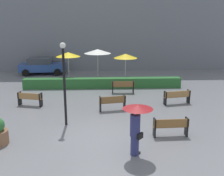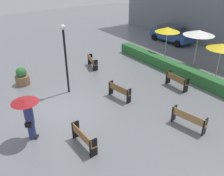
# 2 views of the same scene
# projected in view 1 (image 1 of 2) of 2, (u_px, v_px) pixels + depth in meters

# --- Properties ---
(ground_plane) EXTENTS (60.00, 60.00, 0.00)m
(ground_plane) POSITION_uv_depth(u_px,v_px,m) (98.00, 133.00, 12.09)
(ground_plane) COLOR slate
(bench_far_right) EXTENTS (1.70, 0.64, 0.83)m
(bench_far_right) POSITION_uv_depth(u_px,v_px,m) (177.00, 96.00, 16.21)
(bench_far_right) COLOR #9E7242
(bench_far_right) RESTS_ON ground
(bench_mid_center) EXTENTS (1.54, 0.57, 0.86)m
(bench_mid_center) POSITION_uv_depth(u_px,v_px,m) (113.00, 102.00, 15.03)
(bench_mid_center) COLOR brown
(bench_mid_center) RESTS_ON ground
(bench_back_row) EXTENTS (1.58, 0.41, 0.87)m
(bench_back_row) POSITION_uv_depth(u_px,v_px,m) (123.00, 86.00, 18.64)
(bench_back_row) COLOR brown
(bench_back_row) RESTS_ON ground
(bench_near_right) EXTENTS (1.57, 0.39, 0.83)m
(bench_near_right) POSITION_uv_depth(u_px,v_px,m) (171.00, 126.00, 11.68)
(bench_near_right) COLOR olive
(bench_near_right) RESTS_ON ground
(bench_far_left) EXTENTS (1.53, 0.72, 0.81)m
(bench_far_left) POSITION_uv_depth(u_px,v_px,m) (30.00, 98.00, 15.88)
(bench_far_left) COLOR #9E7242
(bench_far_left) RESTS_ON ground
(pedestrian_with_umbrella) EXTENTS (1.12, 1.12, 2.03)m
(pedestrian_with_umbrella) POSITION_uv_depth(u_px,v_px,m) (136.00, 121.00, 9.82)
(pedestrian_with_umbrella) COLOR navy
(pedestrian_with_umbrella) RESTS_ON ground
(lamp_post) EXTENTS (0.28, 0.28, 4.01)m
(lamp_post) POSITION_uv_depth(u_px,v_px,m) (64.00, 76.00, 12.50)
(lamp_post) COLOR black
(lamp_post) RESTS_ON ground
(patio_umbrella_yellow) EXTENTS (1.93, 1.93, 2.52)m
(patio_umbrella_yellow) POSITION_uv_depth(u_px,v_px,m) (68.00, 55.00, 21.14)
(patio_umbrella_yellow) COLOR silver
(patio_umbrella_yellow) RESTS_ON ground
(patio_umbrella_white) EXTENTS (2.21, 2.21, 2.67)m
(patio_umbrella_white) POSITION_uv_depth(u_px,v_px,m) (98.00, 51.00, 21.87)
(patio_umbrella_white) COLOR silver
(patio_umbrella_white) RESTS_ON ground
(patio_umbrella_yellow_far) EXTENTS (1.93, 1.93, 2.35)m
(patio_umbrella_yellow_far) POSITION_uv_depth(u_px,v_px,m) (126.00, 56.00, 21.53)
(patio_umbrella_yellow_far) COLOR silver
(patio_umbrella_yellow_far) RESTS_ON ground
(hedge_strip) EXTENTS (11.81, 0.70, 0.75)m
(hedge_strip) POSITION_uv_depth(u_px,v_px,m) (103.00, 83.00, 20.14)
(hedge_strip) COLOR #28602D
(hedge_strip) RESTS_ON ground
(building_facade) EXTENTS (28.00, 1.20, 10.67)m
(building_facade) POSITION_uv_depth(u_px,v_px,m) (98.00, 16.00, 26.25)
(building_facade) COLOR slate
(building_facade) RESTS_ON ground
(parked_car) EXTENTS (4.28, 2.14, 1.57)m
(parked_car) POSITION_uv_depth(u_px,v_px,m) (42.00, 66.00, 25.11)
(parked_car) COLOR #28478C
(parked_car) RESTS_ON ground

